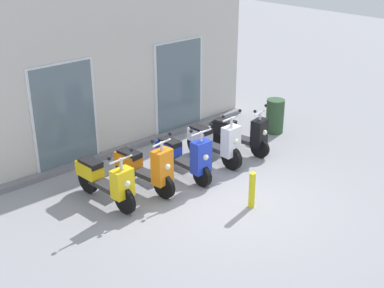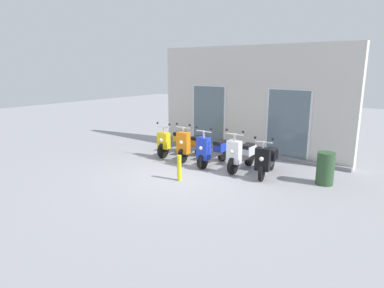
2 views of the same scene
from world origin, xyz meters
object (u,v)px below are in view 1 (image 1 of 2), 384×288
at_px(scooter_yellow, 105,180).
at_px(scooter_white, 215,142).
at_px(scooter_orange, 145,167).
at_px(scooter_blue, 185,156).
at_px(curb_bollard, 252,190).
at_px(trash_bin, 275,116).
at_px(scooter_black, 241,133).

bearing_deg(scooter_yellow, scooter_white, -2.05).
relative_size(scooter_orange, scooter_white, 1.00).
relative_size(scooter_blue, curb_bollard, 2.25).
bearing_deg(scooter_orange, scooter_white, 0.16).
distance_m(scooter_orange, scooter_blue, 0.93).
relative_size(scooter_orange, trash_bin, 1.84).
height_order(scooter_blue, trash_bin, scooter_blue).
relative_size(scooter_blue, scooter_white, 1.01).
relative_size(scooter_black, curb_bollard, 2.16).
height_order(scooter_orange, scooter_white, scooter_white).
xyz_separation_m(scooter_orange, scooter_white, (1.88, 0.01, -0.02)).
xyz_separation_m(scooter_orange, scooter_black, (2.70, 0.00, -0.03)).
height_order(scooter_orange, scooter_black, scooter_orange).
height_order(scooter_black, curb_bollard, scooter_black).
distance_m(trash_bin, curb_bollard, 3.79).
bearing_deg(scooter_black, trash_bin, 9.80).
bearing_deg(scooter_white, scooter_orange, -179.84).
bearing_deg(trash_bin, curb_bollard, -146.54).
relative_size(scooter_white, scooter_black, 1.04).
distance_m(scooter_yellow, scooter_orange, 0.86).
bearing_deg(scooter_black, scooter_orange, -179.90).
bearing_deg(scooter_yellow, trash_bin, 1.83).
xyz_separation_m(scooter_blue, curb_bollard, (0.12, -1.73, -0.13)).
xyz_separation_m(scooter_yellow, scooter_white, (2.74, -0.10, -0.00)).
height_order(scooter_orange, scooter_blue, scooter_blue).
distance_m(scooter_yellow, trash_bin, 5.07).
height_order(scooter_black, trash_bin, scooter_black).
bearing_deg(scooter_yellow, curb_bollard, -45.37).
xyz_separation_m(scooter_yellow, trash_bin, (5.06, 0.16, -0.06)).
bearing_deg(curb_bollard, scooter_black, 47.88).
distance_m(scooter_blue, scooter_black, 1.77).
distance_m(scooter_black, curb_bollard, 2.47).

